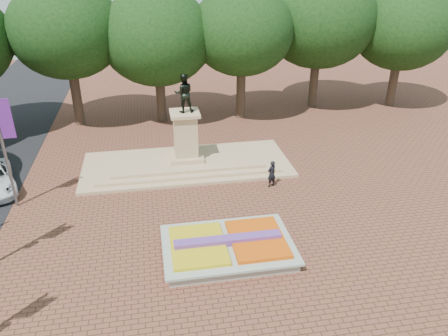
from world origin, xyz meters
name	(u,v)px	position (x,y,z in m)	size (l,w,h in m)	color
ground	(202,232)	(0.00, 0.00, 0.00)	(90.00, 90.00, 0.00)	brown
flower_bed	(229,246)	(1.03, -2.00, 0.38)	(6.30, 4.30, 0.91)	gray
monument	(186,154)	(0.00, 8.00, 0.88)	(14.00, 6.00, 6.40)	tan
tree_row_back	(200,40)	(2.33, 18.00, 6.67)	(44.80, 8.80, 10.43)	#35251D
pedestrian	(272,174)	(4.91, 4.19, 0.87)	(0.64, 0.42, 1.74)	black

